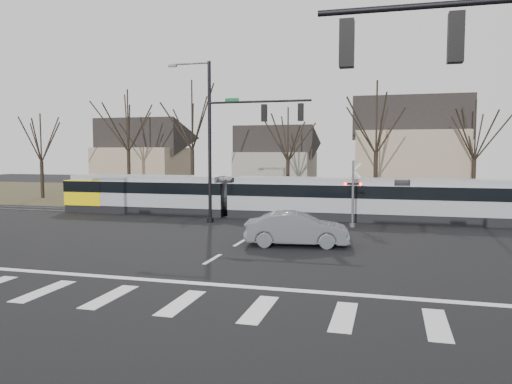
# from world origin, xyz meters

# --- Properties ---
(ground) EXTENTS (140.00, 140.00, 0.00)m
(ground) POSITION_xyz_m (0.00, 0.00, 0.00)
(ground) COLOR black
(grass_verge) EXTENTS (140.00, 28.00, 0.01)m
(grass_verge) POSITION_xyz_m (0.00, 32.00, 0.01)
(grass_verge) COLOR #38331E
(grass_verge) RESTS_ON ground
(crosswalk) EXTENTS (27.00, 2.60, 0.01)m
(crosswalk) POSITION_xyz_m (0.00, -4.00, 0.01)
(crosswalk) COLOR silver
(crosswalk) RESTS_ON ground
(stop_line) EXTENTS (28.00, 0.35, 0.01)m
(stop_line) POSITION_xyz_m (0.00, -1.80, 0.01)
(stop_line) COLOR silver
(stop_line) RESTS_ON ground
(lane_dashes) EXTENTS (0.18, 30.00, 0.01)m
(lane_dashes) POSITION_xyz_m (0.00, 16.00, 0.01)
(lane_dashes) COLOR silver
(lane_dashes) RESTS_ON ground
(rail_pair) EXTENTS (90.00, 1.52, 0.06)m
(rail_pair) POSITION_xyz_m (0.00, 15.80, 0.03)
(rail_pair) COLOR #59595E
(rail_pair) RESTS_ON ground
(tram) EXTENTS (36.69, 2.72, 2.78)m
(tram) POSITION_xyz_m (1.98, 16.00, 1.52)
(tram) COLOR gray
(tram) RESTS_ON ground
(sedan) EXTENTS (3.12, 5.43, 1.63)m
(sedan) POSITION_xyz_m (2.87, 5.93, 0.82)
(sedan) COLOR #575B5F
(sedan) RESTS_ON ground
(signal_pole_far) EXTENTS (9.28, 0.44, 10.20)m
(signal_pole_far) POSITION_xyz_m (-2.41, 12.50, 5.70)
(signal_pole_far) COLOR black
(signal_pole_far) RESTS_ON ground
(rail_crossing_signal) EXTENTS (1.08, 0.36, 4.00)m
(rail_crossing_signal) POSITION_xyz_m (5.00, 12.79, 1.89)
(rail_crossing_signal) COLOR #59595B
(rail_crossing_signal) RESTS_ON ground
(tree_row) EXTENTS (59.20, 7.20, 10.00)m
(tree_row) POSITION_xyz_m (2.00, 26.00, 5.00)
(tree_row) COLOR black
(tree_row) RESTS_ON ground
(house_a) EXTENTS (9.72, 8.64, 8.60)m
(house_a) POSITION_xyz_m (-20.00, 34.00, 4.46)
(house_a) COLOR gray
(house_a) RESTS_ON ground
(house_b) EXTENTS (8.64, 7.56, 7.65)m
(house_b) POSITION_xyz_m (-5.00, 36.00, 3.97)
(house_b) COLOR gray
(house_b) RESTS_ON ground
(house_c) EXTENTS (10.80, 8.64, 10.10)m
(house_c) POSITION_xyz_m (9.00, 33.00, 5.23)
(house_c) COLOR gray
(house_c) RESTS_ON ground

